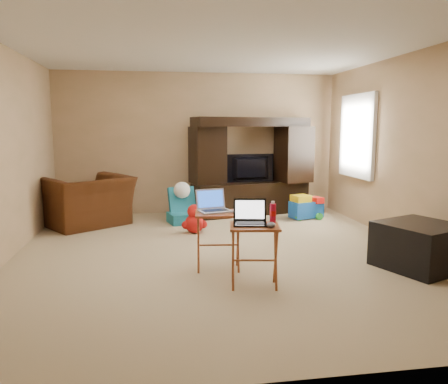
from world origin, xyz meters
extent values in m
plane|color=tan|center=(0.00, 0.00, 0.00)|extent=(5.50, 5.50, 0.00)
plane|color=silver|center=(0.00, 0.00, 2.50)|extent=(5.50, 5.50, 0.00)
plane|color=tan|center=(0.00, 2.75, 1.25)|extent=(5.00, 0.00, 5.00)
plane|color=tan|center=(0.00, -2.75, 1.25)|extent=(5.00, 0.00, 5.00)
plane|color=tan|center=(2.50, 0.00, 1.25)|extent=(0.00, 5.50, 5.50)
plane|color=white|center=(2.48, 1.55, 1.40)|extent=(0.00, 1.20, 1.20)
cube|color=white|center=(2.46, 1.55, 1.40)|extent=(0.06, 1.14, 1.34)
cube|color=black|center=(0.90, 2.41, 0.86)|extent=(2.16, 0.99, 1.71)
imported|color=black|center=(0.90, 2.36, 0.82)|extent=(0.88, 0.21, 0.50)
imported|color=#49230F|center=(-1.84, 1.87, 0.39)|extent=(1.59, 1.56, 0.78)
cube|color=black|center=(2.08, -0.87, 0.25)|extent=(1.01, 1.01, 0.50)
cube|color=#A15027|center=(-0.12, -0.58, 0.32)|extent=(0.53, 0.44, 0.64)
cube|color=#984C24|center=(0.15, -1.15, 0.31)|extent=(0.53, 0.45, 0.61)
cube|color=#B9B8BD|center=(-0.15, -0.55, 0.76)|extent=(0.39, 0.35, 0.24)
cube|color=black|center=(0.11, -1.13, 0.73)|extent=(0.36, 0.32, 0.24)
ellipsoid|color=silver|center=(0.07, -0.65, 0.66)|extent=(0.10, 0.14, 0.05)
ellipsoid|color=#403F44|center=(0.28, -1.27, 0.64)|extent=(0.10, 0.14, 0.05)
cylinder|color=red|center=(0.35, -1.07, 0.71)|extent=(0.06, 0.06, 0.19)
camera|label=1|loc=(-0.79, -5.14, 1.55)|focal=35.00mm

